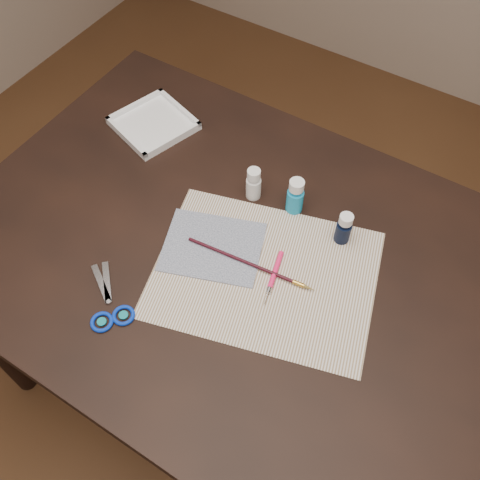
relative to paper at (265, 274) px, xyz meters
The scene contains 11 objects.
ground 0.76m from the paper, 166.46° to the left, with size 3.50×3.50×0.02m, color #422614.
table 0.38m from the paper, 166.46° to the left, with size 1.30×0.90×0.75m, color black.
paper is the anchor object (origin of this frame).
canvas 0.13m from the paper, behind, with size 0.22×0.17×0.00m, color #15203C.
paint_bottle_white 0.22m from the paper, 127.58° to the left, with size 0.04×0.04×0.09m, color silver.
paint_bottle_cyan 0.20m from the paper, 99.76° to the left, with size 0.04×0.04×0.10m, color #1490C5.
paint_bottle_navy 0.20m from the paper, 59.60° to the left, with size 0.03×0.03×0.08m, color black.
paintbrush 0.04m from the paper, behind, with size 0.30×0.01×0.01m, color black, non-canonical shape.
craft_knife 0.02m from the paper, 10.37° to the right, with size 0.14×0.01×0.01m, color #FF1F64, non-canonical shape.
scissors 0.34m from the paper, 138.41° to the right, with size 0.18×0.09×0.01m, color silver, non-canonical shape.
palette_tray 0.53m from the paper, 153.54° to the left, with size 0.18×0.18×0.02m, color white.
Camera 1 is at (0.34, -0.55, 1.73)m, focal length 40.00 mm.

